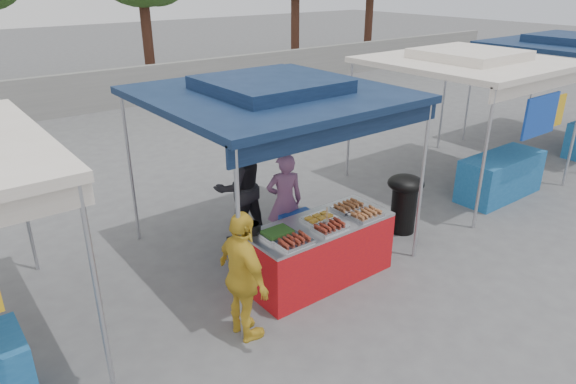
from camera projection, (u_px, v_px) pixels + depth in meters
ground_plane at (314, 275)px, 7.11m from camera, size 80.00×80.00×0.00m
back_wall at (70, 95)px, 14.88m from camera, size 40.00×0.25×1.20m
main_canopy at (271, 93)px, 6.88m from camera, size 3.20×3.20×2.57m
neighbor_stall_right at (483, 106)px, 9.43m from camera, size 3.20×3.20×2.57m
vendor_table at (320, 251)px, 6.87m from camera, size 2.00×0.80×0.85m
food_tray_fl at (294, 242)px, 6.16m from camera, size 0.42×0.30×0.07m
food_tray_fm at (330, 227)px, 6.51m from camera, size 0.42×0.30×0.07m
food_tray_fr at (366, 215)px, 6.85m from camera, size 0.42×0.30×0.07m
food_tray_bl at (277, 233)px, 6.36m from camera, size 0.42×0.30×0.07m
food_tray_bm at (319, 218)px, 6.75m from camera, size 0.42×0.30×0.07m
food_tray_br at (349, 207)px, 7.07m from camera, size 0.42×0.30×0.07m
cooking_pot at (252, 228)px, 6.42m from camera, size 0.22×0.22×0.13m
skewer_cup at (326, 224)px, 6.55m from camera, size 0.08×0.08×0.10m
wok_burner at (404, 198)px, 8.11m from camera, size 0.57×0.57×0.97m
crate_left at (262, 253)px, 7.34m from camera, size 0.55×0.38×0.33m
crate_right at (299, 243)px, 7.61m from camera, size 0.54×0.38×0.32m
crate_stacked at (299, 224)px, 7.48m from camera, size 0.51×0.36×0.31m
vendor_woman at (285, 202)px, 7.57m from camera, size 0.64×0.54×1.50m
helper_man at (239, 187)px, 7.80m from camera, size 0.84×0.66×1.72m
customer_person at (243, 277)px, 5.62m from camera, size 0.41×0.93×1.56m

